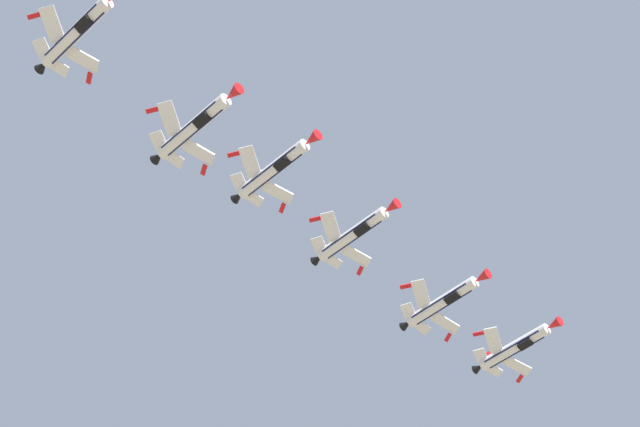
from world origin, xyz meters
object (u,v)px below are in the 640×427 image
(fighter_jet_left_outer, at_px, (275,168))
(fighter_jet_right_outer, at_px, (195,126))
(fighter_jet_right_wing, at_px, (354,233))
(fighter_jet_left_wing, at_px, (444,301))
(fighter_jet_lead, at_px, (516,346))
(fighter_jet_trail_slot, at_px, (78,31))

(fighter_jet_left_outer, bearing_deg, fighter_jet_right_outer, 5.50)
(fighter_jet_right_wing, xyz_separation_m, fighter_jet_right_outer, (-19.87, -21.90, -3.31))
(fighter_jet_left_wing, relative_size, fighter_jet_left_outer, 1.00)
(fighter_jet_lead, bearing_deg, fighter_jet_right_outer, 0.66)
(fighter_jet_left_wing, bearing_deg, fighter_jet_trail_slot, 0.03)
(fighter_jet_right_wing, distance_m, fighter_jet_right_outer, 29.76)
(fighter_jet_right_outer, bearing_deg, fighter_jet_right_wing, -174.98)
(fighter_jet_right_outer, bearing_deg, fighter_jet_left_outer, -174.50)
(fighter_jet_lead, bearing_deg, fighter_jet_trail_slot, -0.23)
(fighter_jet_left_wing, relative_size, fighter_jet_trail_slot, 1.00)
(fighter_jet_left_outer, xyz_separation_m, fighter_jet_right_outer, (-9.28, -10.40, -3.73))
(fighter_jet_left_wing, distance_m, fighter_jet_left_outer, 31.70)
(fighter_jet_lead, xyz_separation_m, fighter_jet_right_outer, (-43.95, -41.58, 0.18))
(fighter_jet_left_outer, distance_m, fighter_jet_trail_slot, 30.82)
(fighter_jet_left_wing, bearing_deg, fighter_jet_right_wing, -5.58)
(fighter_jet_left_wing, height_order, fighter_jet_right_wing, fighter_jet_right_wing)
(fighter_jet_left_wing, distance_m, fighter_jet_trail_slot, 62.40)
(fighter_jet_left_wing, height_order, fighter_jet_left_outer, fighter_jet_left_outer)
(fighter_jet_left_wing, bearing_deg, fighter_jet_right_outer, 1.31)
(fighter_jet_trail_slot, bearing_deg, fighter_jet_right_wing, -178.04)
(fighter_jet_left_wing, distance_m, fighter_jet_right_outer, 45.34)
(fighter_jet_right_outer, xyz_separation_m, fighter_jet_trail_slot, (-13.11, -10.76, 3.95))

